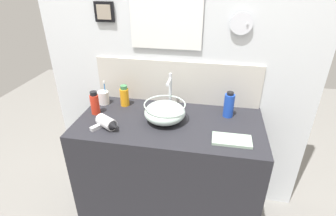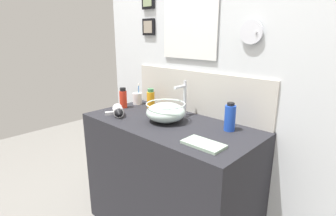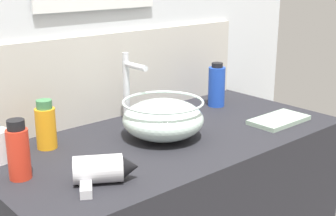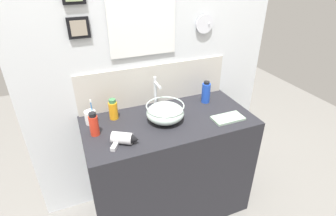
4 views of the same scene
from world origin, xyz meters
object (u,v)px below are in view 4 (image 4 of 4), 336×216
at_px(glass_bowl_sink, 165,113).
at_px(spray_bottle, 113,110).
at_px(faucet, 156,91).
at_px(toothbrush_cup, 91,117).
at_px(hair_drier, 124,139).
at_px(lotion_bottle, 94,125).
at_px(shampoo_bottle, 206,92).
at_px(hand_towel, 228,118).

height_order(glass_bowl_sink, spray_bottle, spray_bottle).
xyz_separation_m(faucet, toothbrush_cup, (-0.50, -0.02, -0.10)).
bearing_deg(glass_bowl_sink, faucet, 90.00).
height_order(glass_bowl_sink, hair_drier, glass_bowl_sink).
distance_m(hair_drier, lotion_bottle, 0.23).
bearing_deg(toothbrush_cup, shampoo_bottle, -1.48).
bearing_deg(hand_towel, spray_bottle, 156.89).
relative_size(glass_bowl_sink, spray_bottle, 1.73).
height_order(hair_drier, lotion_bottle, lotion_bottle).
bearing_deg(shampoo_bottle, spray_bottle, 177.90).
height_order(faucet, hair_drier, faucet).
bearing_deg(glass_bowl_sink, shampoo_bottle, 19.87).
distance_m(faucet, hand_towel, 0.57).
bearing_deg(shampoo_bottle, faucet, 173.91).
bearing_deg(hand_towel, glass_bowl_sink, 160.73).
bearing_deg(glass_bowl_sink, lotion_bottle, 177.80).
bearing_deg(glass_bowl_sink, toothbrush_cup, 160.94).
distance_m(faucet, shampoo_bottle, 0.42).
xyz_separation_m(spray_bottle, hand_towel, (0.76, -0.33, -0.07)).
relative_size(hair_drier, spray_bottle, 1.27).
xyz_separation_m(glass_bowl_sink, spray_bottle, (-0.33, 0.18, 0.01)).
bearing_deg(spray_bottle, faucet, 2.83).
height_order(toothbrush_cup, spray_bottle, toothbrush_cup).
distance_m(glass_bowl_sink, shampoo_bottle, 0.44).
bearing_deg(toothbrush_cup, glass_bowl_sink, -19.06).
relative_size(glass_bowl_sink, lotion_bottle, 1.63).
relative_size(faucet, shampoo_bottle, 1.45).
bearing_deg(hair_drier, hand_towel, 0.03).
bearing_deg(lotion_bottle, toothbrush_cup, 91.64).
xyz_separation_m(hair_drier, lotion_bottle, (-0.15, 0.17, 0.04)).
height_order(glass_bowl_sink, lotion_bottle, lotion_bottle).
distance_m(shampoo_bottle, hand_towel, 0.31).
height_order(glass_bowl_sink, hand_towel, glass_bowl_sink).
distance_m(faucet, hair_drier, 0.50).
height_order(faucet, hand_towel, faucet).
bearing_deg(lotion_bottle, glass_bowl_sink, -2.20).
relative_size(toothbrush_cup, hand_towel, 0.79).
height_order(spray_bottle, lotion_bottle, lotion_bottle).
height_order(faucet, toothbrush_cup, faucet).
xyz_separation_m(glass_bowl_sink, faucet, (0.00, 0.19, 0.08)).
height_order(toothbrush_cup, lotion_bottle, toothbrush_cup).
distance_m(faucet, toothbrush_cup, 0.51).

